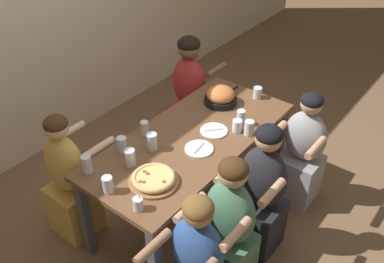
% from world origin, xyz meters
% --- Properties ---
extents(ground_plane, '(18.00, 18.00, 0.00)m').
position_xyz_m(ground_plane, '(0.00, 0.00, 0.00)').
color(ground_plane, brown).
rests_on(ground_plane, ground).
extents(dining_table, '(1.80, 0.82, 0.80)m').
position_xyz_m(dining_table, '(0.00, 0.00, 0.70)').
color(dining_table, brown).
rests_on(dining_table, ground).
extents(pizza_board_main, '(0.34, 0.34, 0.06)m').
position_xyz_m(pizza_board_main, '(-0.57, -0.12, 0.83)').
color(pizza_board_main, '#996B42').
rests_on(pizza_board_main, dining_table).
extents(skillet_bowl, '(0.40, 0.28, 0.15)m').
position_xyz_m(skillet_bowl, '(0.54, 0.11, 0.86)').
color(skillet_bowl, black).
rests_on(skillet_bowl, dining_table).
extents(empty_plate_a, '(0.22, 0.22, 0.02)m').
position_xyz_m(empty_plate_a, '(0.16, -0.09, 0.80)').
color(empty_plate_a, white).
rests_on(empty_plate_a, dining_table).
extents(empty_plate_b, '(0.22, 0.22, 0.02)m').
position_xyz_m(empty_plate_b, '(-0.09, -0.14, 0.80)').
color(empty_plate_b, white).
rests_on(empty_plate_b, dining_table).
extents(cocktail_glass_blue, '(0.07, 0.07, 0.11)m').
position_xyz_m(cocktail_glass_blue, '(-0.81, -0.21, 0.84)').
color(cocktail_glass_blue, silver).
rests_on(cocktail_glass_blue, dining_table).
extents(drinking_glass_a, '(0.07, 0.07, 0.12)m').
position_xyz_m(drinking_glass_a, '(-0.81, 0.06, 0.86)').
color(drinking_glass_a, silver).
rests_on(drinking_glass_a, dining_table).
extents(drinking_glass_b, '(0.07, 0.07, 0.13)m').
position_xyz_m(drinking_glass_b, '(0.37, -0.20, 0.86)').
color(drinking_glass_b, silver).
rests_on(drinking_glass_b, dining_table).
extents(drinking_glass_c, '(0.06, 0.06, 0.11)m').
position_xyz_m(drinking_glass_c, '(-0.20, 0.31, 0.85)').
color(drinking_glass_c, silver).
rests_on(drinking_glass_c, dining_table).
extents(drinking_glass_d, '(0.08, 0.08, 0.10)m').
position_xyz_m(drinking_glass_d, '(0.81, -0.09, 0.85)').
color(drinking_glass_d, silver).
rests_on(drinking_glass_d, dining_table).
extents(drinking_glass_e, '(0.08, 0.08, 0.12)m').
position_xyz_m(drinking_glass_e, '(0.30, -0.33, 0.85)').
color(drinking_glass_e, silver).
rests_on(drinking_glass_e, dining_table).
extents(drinking_glass_f, '(0.07, 0.07, 0.14)m').
position_xyz_m(drinking_glass_f, '(-0.77, 0.32, 0.86)').
color(drinking_glass_f, silver).
rests_on(drinking_glass_f, dining_table).
extents(drinking_glass_g, '(0.08, 0.08, 0.13)m').
position_xyz_m(drinking_glass_g, '(-0.30, 0.14, 0.86)').
color(drinking_glass_g, silver).
rests_on(drinking_glass_g, dining_table).
extents(drinking_glass_h, '(0.08, 0.08, 0.10)m').
position_xyz_m(drinking_glass_h, '(0.27, -0.23, 0.84)').
color(drinking_glass_h, silver).
rests_on(drinking_glass_h, dining_table).
extents(drinking_glass_i, '(0.07, 0.07, 0.13)m').
position_xyz_m(drinking_glass_i, '(-0.46, 0.29, 0.85)').
color(drinking_glass_i, silver).
rests_on(drinking_glass_i, dining_table).
extents(drinking_glass_j, '(0.08, 0.08, 0.13)m').
position_xyz_m(drinking_glass_j, '(-0.53, 0.14, 0.85)').
color(drinking_glass_j, silver).
rests_on(drinking_glass_j, dining_table).
extents(diner_near_right, '(0.51, 0.40, 1.08)m').
position_xyz_m(diner_near_right, '(0.71, -0.63, 0.48)').
color(diner_near_right, '#99999E').
rests_on(diner_near_right, ground).
extents(diner_near_midleft, '(0.51, 0.40, 1.14)m').
position_xyz_m(diner_near_midleft, '(-0.40, -0.63, 0.52)').
color(diner_near_midleft, '#477556').
rests_on(diner_near_midleft, ground).
extents(diner_far_left, '(0.51, 0.40, 1.12)m').
position_xyz_m(diner_far_left, '(-0.74, 0.63, 0.50)').
color(diner_far_left, gold).
rests_on(diner_far_left, ground).
extents(diner_near_center, '(0.51, 0.40, 1.15)m').
position_xyz_m(diner_near_center, '(0.03, -0.63, 0.52)').
color(diner_near_center, '#232328').
rests_on(diner_near_center, ground).
extents(diner_far_right, '(0.51, 0.40, 1.20)m').
position_xyz_m(diner_far_right, '(0.76, 0.63, 0.56)').
color(diner_far_right, '#B22D2D').
rests_on(diner_far_right, ground).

